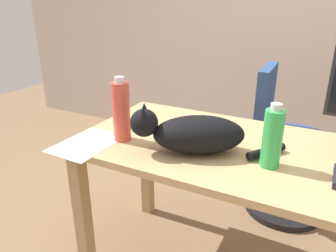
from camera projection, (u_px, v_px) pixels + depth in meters
The scene contains 7 objects.
desk at pixel (273, 175), 1.30m from camera, with size 1.67×0.70×0.71m.
office_chair at pixel (282, 153), 1.99m from camera, with size 0.48×0.48×0.92m.
cat at pixel (193, 133), 1.26m from camera, with size 0.56×0.33×0.20m.
computer_mouse at pixel (143, 124), 1.52m from camera, with size 0.11×0.06×0.04m, color #232328.
paper_sheet at pixel (87, 143), 1.36m from camera, with size 0.21×0.30×0.00m, color white.
water_bottle at pixel (121, 111), 1.35m from camera, with size 0.07×0.07×0.28m.
spray_bottle at pixel (272, 138), 1.14m from camera, with size 0.07×0.07×0.24m.
Camera 1 is at (0.14, -1.20, 1.29)m, focal length 34.44 mm.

